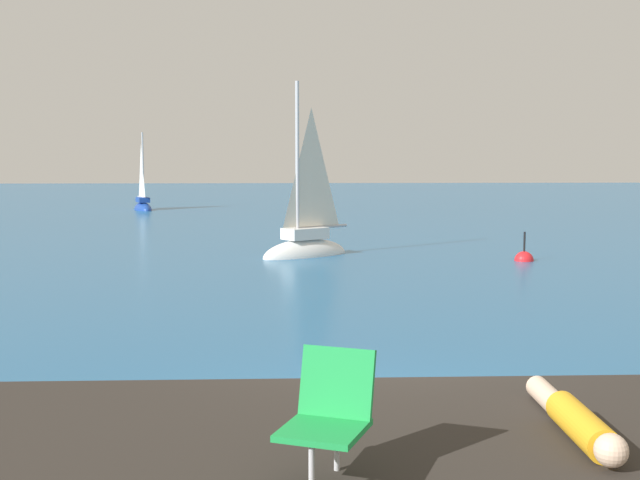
{
  "coord_description": "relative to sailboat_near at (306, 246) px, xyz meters",
  "views": [
    {
      "loc": [
        -1.06,
        -9.16,
        3.1
      ],
      "look_at": [
        -0.18,
        12.47,
        0.86
      ],
      "focal_mm": 46.64,
      "sensor_mm": 36.0,
      "label": 1
    }
  ],
  "objects": [
    {
      "name": "ground_plane",
      "position": [
        0.48,
        -16.04,
        -0.31
      ],
      "size": [
        160.0,
        160.0,
        0.0
      ],
      "primitive_type": "plane",
      "color": "#236093"
    },
    {
      "name": "boulder_seaward",
      "position": [
        2.3,
        -17.45,
        -0.31
      ],
      "size": [
        0.81,
        0.97,
        0.68
      ],
      "primitive_type": "cube",
      "rotation": [
        -0.13,
        0.1,
        1.54
      ],
      "color": "#2F251E",
      "rests_on": "ground"
    },
    {
      "name": "sailboat_near",
      "position": [
        0.0,
        0.0,
        0.0
      ],
      "size": [
        3.08,
        2.61,
        5.79
      ],
      "rotation": [
        0.0,
        0.0,
        3.76
      ],
      "color": "white",
      "rests_on": "ground"
    },
    {
      "name": "sailboat_far",
      "position": [
        -8.57,
        21.35,
        -0.06
      ],
      "size": [
        1.68,
        2.61,
        4.72
      ],
      "rotation": [
        0.0,
        0.0,
        5.08
      ],
      "color": "#193D99",
      "rests_on": "ground"
    },
    {
      "name": "person_sunbather",
      "position": [
        1.49,
        -19.47,
        0.88
      ],
      "size": [
        0.25,
        1.76,
        0.25
      ],
      "rotation": [
        0.0,
        0.0,
        1.56
      ],
      "color": "gold",
      "rests_on": "shore_ledge"
    },
    {
      "name": "beach_chair",
      "position": [
        -0.32,
        -20.19,
        1.21
      ],
      "size": [
        0.67,
        0.73,
        0.8
      ],
      "rotation": [
        0.0,
        0.0,
        4.33
      ],
      "color": "green",
      "rests_on": "shore_ledge"
    },
    {
      "name": "marker_buoy",
      "position": [
        6.34,
        -1.44,
        -0.31
      ],
      "size": [
        0.56,
        0.56,
        1.13
      ],
      "color": "red",
      "rests_on": "ground"
    }
  ]
}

